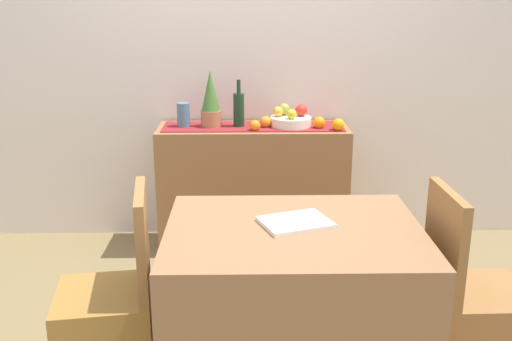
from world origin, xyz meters
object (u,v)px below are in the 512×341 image
object	(u,v)px
wine_bottle	(239,109)
potted_plant	(211,100)
ceramic_vase	(184,115)
dining_table	(293,307)
chair_near_window	(109,330)
chair_by_corner	(473,327)
sideboard_console	(253,187)
fruit_bowl	(291,121)
open_book	(295,222)

from	to	relation	value
wine_bottle	potted_plant	size ratio (longest dim) A/B	0.84
wine_bottle	ceramic_vase	world-z (taller)	wine_bottle
dining_table	chair_near_window	world-z (taller)	chair_near_window
chair_near_window	chair_by_corner	distance (m)	1.60
ceramic_vase	dining_table	bearing A→B (deg)	-68.14
wine_bottle	chair_near_window	size ratio (longest dim) A/B	0.35
sideboard_console	dining_table	world-z (taller)	sideboard_console
potted_plant	dining_table	xyz separation A→B (m)	(0.43, -1.51, -0.64)
sideboard_console	chair_by_corner	size ratio (longest dim) A/B	1.39
potted_plant	dining_table	size ratio (longest dim) A/B	0.35
wine_bottle	fruit_bowl	bearing A→B (deg)	0.00
ceramic_vase	chair_by_corner	xyz separation A→B (m)	(1.40, -1.51, -0.65)
potted_plant	chair_by_corner	world-z (taller)	potted_plant
fruit_bowl	wine_bottle	world-z (taller)	wine_bottle
ceramic_vase	wine_bottle	bearing A→B (deg)	-0.00
wine_bottle	chair_near_window	bearing A→B (deg)	-110.20
potted_plant	chair_by_corner	distance (m)	2.08
wine_bottle	sideboard_console	bearing A→B (deg)	0.00
fruit_bowl	potted_plant	world-z (taller)	potted_plant
open_book	chair_by_corner	world-z (taller)	chair_by_corner
fruit_bowl	chair_near_window	bearing A→B (deg)	-120.70
wine_bottle	ceramic_vase	size ratio (longest dim) A/B	1.93
sideboard_console	open_book	size ratio (longest dim) A/B	4.47
ceramic_vase	chair_by_corner	size ratio (longest dim) A/B	0.18
chair_by_corner	fruit_bowl	bearing A→B (deg)	114.98
sideboard_console	dining_table	bearing A→B (deg)	-84.22
wine_bottle	chair_near_window	world-z (taller)	wine_bottle
dining_table	wine_bottle	bearing A→B (deg)	99.21
sideboard_console	dining_table	size ratio (longest dim) A/B	1.17
wine_bottle	chair_near_window	xyz separation A→B (m)	(-0.55, -1.51, -0.69)
wine_bottle	dining_table	distance (m)	1.64
dining_table	open_book	distance (m)	0.38
sideboard_console	potted_plant	xyz separation A→B (m)	(-0.27, 0.00, 0.60)
sideboard_console	dining_table	distance (m)	1.52
open_book	chair_by_corner	size ratio (longest dim) A/B	0.31
chair_near_window	dining_table	bearing A→B (deg)	-0.17
ceramic_vase	open_book	world-z (taller)	ceramic_vase
ceramic_vase	dining_table	distance (m)	1.72
fruit_bowl	chair_by_corner	xyz separation A→B (m)	(0.70, -1.51, -0.61)
ceramic_vase	open_book	xyz separation A→B (m)	(0.61, -1.47, -0.17)
chair_near_window	ceramic_vase	bearing A→B (deg)	82.68
sideboard_console	ceramic_vase	size ratio (longest dim) A/B	7.77
ceramic_vase	potted_plant	size ratio (longest dim) A/B	0.43
sideboard_console	chair_by_corner	distance (m)	1.79
potted_plant	chair_by_corner	bearing A→B (deg)	-50.94
wine_bottle	dining_table	xyz separation A→B (m)	(0.24, -1.51, -0.59)
fruit_bowl	chair_near_window	xyz separation A→B (m)	(-0.89, -1.51, -0.61)
dining_table	open_book	size ratio (longest dim) A/B	3.82
open_book	dining_table	bearing A→B (deg)	-121.82
fruit_bowl	open_book	distance (m)	1.47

